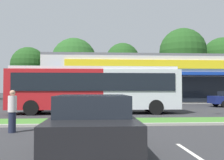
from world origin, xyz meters
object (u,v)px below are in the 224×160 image
(city_bus, at_px, (95,88))
(pedestrian_near_bench, at_px, (12,111))
(car_1, at_px, (134,99))
(car_3, at_px, (92,126))

(city_bus, height_order, pedestrian_near_bench, city_bus)
(car_1, bearing_deg, pedestrian_near_bench, -117.02)
(pedestrian_near_bench, bearing_deg, city_bus, -7.29)
(car_3, height_order, pedestrian_near_bench, pedestrian_near_bench)
(city_bus, distance_m, pedestrian_near_bench, 8.54)
(city_bus, bearing_deg, car_1, 57.59)
(car_1, relative_size, car_3, 1.08)
(car_1, height_order, pedestrian_near_bench, pedestrian_near_bench)
(car_3, bearing_deg, car_1, -11.87)
(pedestrian_near_bench, bearing_deg, car_1, -11.85)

